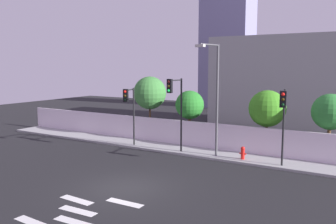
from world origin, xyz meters
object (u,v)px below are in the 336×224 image
at_px(roadside_tree_rightmost, 330,112).
at_px(roadside_tree_midright, 267,109).
at_px(street_lamp_curbside, 215,91).
at_px(traffic_light_left, 129,104).
at_px(roadside_tree_midleft, 190,105).
at_px(traffic_light_right, 175,99).
at_px(roadside_tree_leftmost, 150,93).
at_px(traffic_light_center, 283,111).
at_px(fire_hydrant, 243,152).

bearing_deg(roadside_tree_rightmost, roadside_tree_midright, 180.00).
bearing_deg(roadside_tree_midright, street_lamp_curbside, -130.98).
xyz_separation_m(street_lamp_curbside, roadside_tree_midright, (2.55, 2.94, -1.26)).
distance_m(traffic_light_left, roadside_tree_rightmost, 13.23).
bearing_deg(traffic_light_left, roadside_tree_midleft, 50.99).
height_order(traffic_light_right, roadside_tree_midright, traffic_light_right).
height_order(traffic_light_left, street_lamp_curbside, street_lamp_curbside).
height_order(traffic_light_left, roadside_tree_leftmost, roadside_tree_leftmost).
xyz_separation_m(traffic_light_center, fire_hydrant, (-2.59, 0.97, -2.87)).
bearing_deg(traffic_light_left, roadside_tree_leftmost, 100.70).
relative_size(street_lamp_curbside, roadside_tree_leftmost, 1.39).
distance_m(traffic_light_right, roadside_tree_rightmost, 9.69).
bearing_deg(street_lamp_curbside, traffic_light_center, -9.31).
xyz_separation_m(traffic_light_right, roadside_tree_midright, (5.10, 3.56, -0.67)).
bearing_deg(traffic_light_right, fire_hydrant, 11.07).
distance_m(fire_hydrant, roadside_tree_midleft, 6.34).
height_order(roadside_tree_leftmost, roadside_tree_midleft, roadside_tree_leftmost).
bearing_deg(fire_hydrant, traffic_light_center, -20.44).
relative_size(traffic_light_right, roadside_tree_midright, 1.14).
relative_size(traffic_light_center, roadside_tree_midright, 1.03).
distance_m(roadside_tree_midleft, roadside_tree_rightmost, 9.78).
height_order(roadside_tree_midleft, roadside_tree_rightmost, roadside_tree_rightmost).
relative_size(fire_hydrant, roadside_tree_midright, 0.19).
height_order(traffic_light_center, street_lamp_curbside, street_lamp_curbside).
bearing_deg(roadside_tree_leftmost, fire_hydrant, -17.02).
xyz_separation_m(traffic_light_center, roadside_tree_rightmost, (1.99, 3.67, -0.32)).
height_order(traffic_light_center, roadside_tree_midright, traffic_light_center).
height_order(traffic_light_center, roadside_tree_midleft, traffic_light_center).
height_order(traffic_light_left, traffic_light_center, traffic_light_center).
distance_m(roadside_tree_leftmost, roadside_tree_rightmost, 13.43).
xyz_separation_m(traffic_light_right, roadside_tree_leftmost, (-4.42, 3.56, 0.02)).
relative_size(traffic_light_center, roadside_tree_leftmost, 0.88).
distance_m(traffic_light_left, traffic_light_center, 10.74).
relative_size(traffic_light_center, traffic_light_right, 0.90).
height_order(roadside_tree_leftmost, roadside_tree_midright, roadside_tree_leftmost).
relative_size(traffic_light_left, roadside_tree_rightmost, 0.99).
height_order(traffic_light_left, roadside_tree_midright, traffic_light_left).
bearing_deg(street_lamp_curbside, roadside_tree_rightmost, 24.53).
height_order(roadside_tree_leftmost, roadside_tree_rightmost, roadside_tree_leftmost).
bearing_deg(roadside_tree_leftmost, traffic_light_left, -79.30).
xyz_separation_m(traffic_light_left, roadside_tree_midleft, (2.95, 3.64, -0.25)).
relative_size(traffic_light_center, roadside_tree_rightmost, 1.05).
xyz_separation_m(traffic_light_left, roadside_tree_leftmost, (-0.69, 3.64, 0.54)).
bearing_deg(roadside_tree_rightmost, traffic_light_right, -158.36).
height_order(traffic_light_right, street_lamp_curbside, street_lamp_curbside).
height_order(traffic_light_center, roadside_tree_rightmost, traffic_light_center).
bearing_deg(fire_hydrant, traffic_light_left, -173.46).
height_order(fire_hydrant, roadside_tree_midright, roadside_tree_midright).
xyz_separation_m(roadside_tree_leftmost, roadside_tree_midright, (9.52, 0.00, -0.69)).
bearing_deg(traffic_light_right, roadside_tree_rightmost, 21.64).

